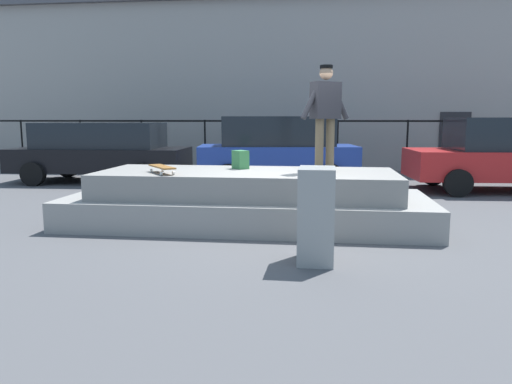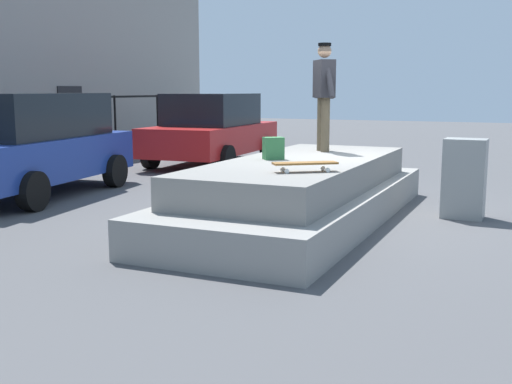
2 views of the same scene
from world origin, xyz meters
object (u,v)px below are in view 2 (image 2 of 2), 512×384
skateboarder (324,89)px  car_blue_hatchback_mid (33,143)px  backpack (273,148)px  car_red_sedan_far (212,129)px  skateboard (305,164)px  utility_box (464,179)px

skateboarder → car_blue_hatchback_mid: size_ratio=0.39×
backpack → car_red_sedan_far: car_red_sedan_far is taller
backpack → car_blue_hatchback_mid: (0.27, 4.78, -0.10)m
skateboard → backpack: size_ratio=2.37×
car_red_sedan_far → utility_box: (-4.53, -6.67, -0.32)m
skateboard → car_red_sedan_far: size_ratio=0.17×
car_blue_hatchback_mid → utility_box: size_ratio=3.73×
backpack → utility_box: 2.89m
car_red_sedan_far → utility_box: 8.06m
utility_box → backpack: bearing=119.2°
skateboard → backpack: bearing=38.3°
backpack → car_red_sedan_far: bearing=-94.2°
backpack → utility_box: (1.34, -2.51, -0.47)m
skateboard → car_red_sedan_far: 8.64m
car_blue_hatchback_mid → car_red_sedan_far: size_ratio=0.97×
skateboarder → car_blue_hatchback_mid: 5.28m
skateboarder → car_red_sedan_far: skateboarder is taller
car_red_sedan_far → backpack: bearing=-144.7°
car_blue_hatchback_mid → utility_box: 7.38m
skateboarder → utility_box: bearing=-93.0°
skateboard → utility_box: bearing=-33.1°
backpack → utility_box: size_ratio=0.27×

